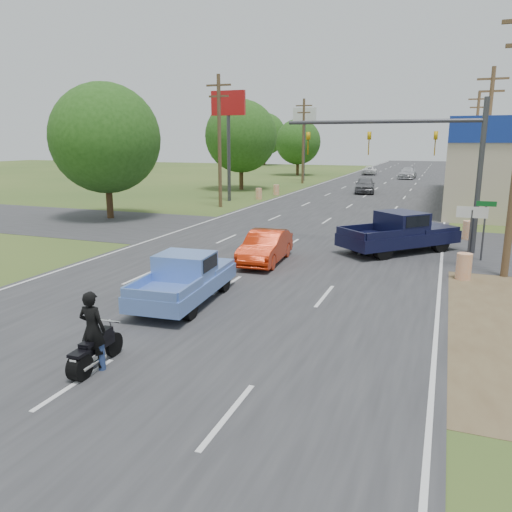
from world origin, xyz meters
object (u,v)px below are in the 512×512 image
at_px(distant_car_grey, 365,185).
at_px(distant_car_silver, 408,173).
at_px(distant_car_white, 370,171).
at_px(red_convertible, 265,247).
at_px(rider, 93,333).
at_px(blue_pickup, 186,277).
at_px(navy_pickup, 401,232).
at_px(motorcycle, 93,353).

distance_m(distant_car_grey, distant_car_silver, 21.89).
bearing_deg(distant_car_white, red_convertible, 90.17).
distance_m(distant_car_silver, distant_car_white, 8.72).
bearing_deg(rider, blue_pickup, -87.61).
xyz_separation_m(red_convertible, distant_car_grey, (-0.61, 31.10, 0.12)).
distance_m(navy_pickup, distant_car_grey, 27.40).
bearing_deg(rider, distant_car_silver, -94.38).
height_order(blue_pickup, distant_car_grey, same).
xyz_separation_m(rider, distant_car_grey, (-0.44, 42.14, -0.08)).
xyz_separation_m(motorcycle, blue_pickup, (-0.45, 5.21, 0.38)).
xyz_separation_m(motorcycle, distant_car_grey, (-0.44, 42.18, 0.37)).
bearing_deg(distant_car_grey, motorcycle, -97.13).
relative_size(red_convertible, distant_car_white, 0.91).
xyz_separation_m(motorcycle, navy_pickup, (5.39, 15.41, 0.53)).
bearing_deg(navy_pickup, rider, -66.79).
relative_size(blue_pickup, navy_pickup, 0.87).
distance_m(red_convertible, blue_pickup, 5.91).
relative_size(blue_pickup, distant_car_white, 1.10).
xyz_separation_m(rider, navy_pickup, (5.40, 15.37, 0.07)).
xyz_separation_m(distant_car_grey, distant_car_silver, (2.46, 21.75, -0.03)).
xyz_separation_m(motorcycle, distant_car_silver, (2.02, 63.93, 0.34)).
bearing_deg(blue_pickup, navy_pickup, 55.72).
relative_size(red_convertible, blue_pickup, 0.83).
distance_m(red_convertible, distant_car_silver, 52.88).
bearing_deg(distant_car_silver, navy_pickup, -84.10).
bearing_deg(red_convertible, navy_pickup, 36.29).
bearing_deg(distant_car_grey, rider, -97.13).
distance_m(red_convertible, distant_car_white, 59.25).
bearing_deg(red_convertible, distant_car_grey, 87.78).
xyz_separation_m(red_convertible, distant_car_white, (-4.22, 59.10, -0.05)).
relative_size(motorcycle, distant_car_silver, 0.36).
bearing_deg(red_convertible, distant_car_silver, 84.65).
bearing_deg(motorcycle, distant_car_white, 90.74).
height_order(blue_pickup, navy_pickup, navy_pickup).
height_order(motorcycle, distant_car_white, distant_car_white).
height_order(red_convertible, distant_car_silver, distant_car_silver).
bearing_deg(rider, motorcycle, 90.00).
xyz_separation_m(motorcycle, rider, (-0.00, 0.04, 0.46)).
bearing_deg(navy_pickup, motorcycle, -66.74).
relative_size(red_convertible, motorcycle, 2.16).
bearing_deg(distant_car_white, rider, 89.38).
bearing_deg(distant_car_white, motorcycle, 89.38).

